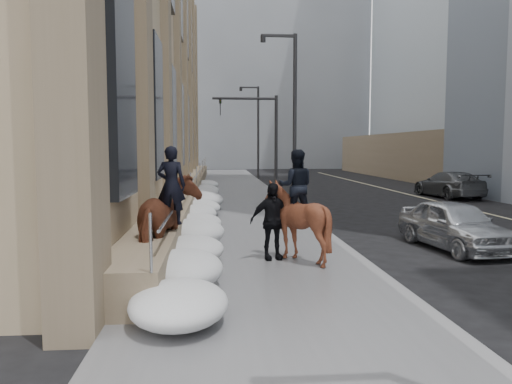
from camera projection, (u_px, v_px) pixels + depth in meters
ground at (260, 291)px, 9.63m from camera, size 140.00×140.00×0.00m
sidewalk at (237, 216)px, 19.55m from camera, size 5.00×80.00×0.12m
curb at (303, 216)px, 19.76m from camera, size 0.24×80.00×0.12m
lane_line at (493, 215)px, 20.41m from camera, size 0.15×70.00×0.01m
limestone_building at (136, 39)px, 28.23m from camera, size 6.10×44.00×18.00m
bg_building_mid at (250, 65)px, 68.27m from camera, size 30.00×12.00×28.00m
bg_building_far at (183, 102)px, 79.73m from camera, size 24.00×12.00×20.00m
streetlight_mid at (291, 108)px, 23.34m from camera, size 1.71×0.24×8.00m
streetlight_far at (256, 126)px, 43.20m from camera, size 1.71×0.24×8.00m
traffic_signal at (262, 128)px, 31.28m from camera, size 4.10×0.22×6.00m
snow_bank at (199, 213)px, 17.52m from camera, size 1.70×18.10×0.76m
mounted_horse_left at (169, 219)px, 10.87m from camera, size 1.41×2.53×2.68m
mounted_horse_right at (296, 215)px, 11.64m from camera, size 1.68×1.84×2.59m
pedestrian at (272, 221)px, 11.73m from camera, size 1.13×0.65×1.82m
car_silver at (455, 225)px, 13.50m from camera, size 2.05×4.11×1.34m
car_grey at (449, 184)px, 27.51m from camera, size 2.47×5.14×1.44m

